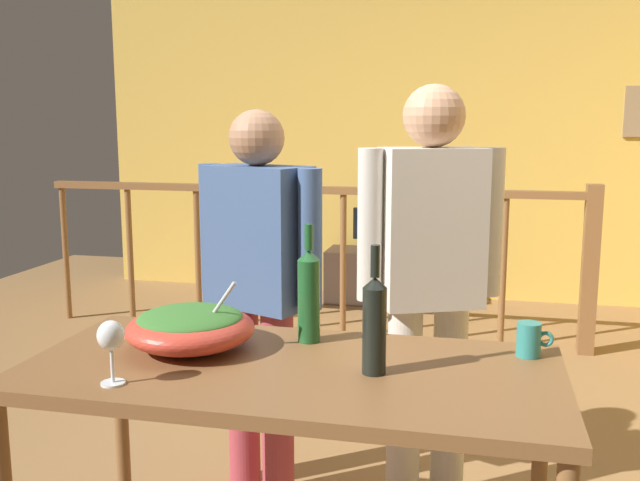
{
  "coord_description": "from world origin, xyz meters",
  "views": [
    {
      "loc": [
        0.3,
        -2.86,
        1.5
      ],
      "look_at": [
        -0.22,
        -0.63,
        1.12
      ],
      "focal_mm": 39.67,
      "sensor_mm": 36.0,
      "label": 1
    }
  ],
  "objects_px": {
    "stair_railing": "(379,241)",
    "salad_bowl": "(190,326)",
    "wine_bottle_dark": "(374,323)",
    "person_standing_left": "(259,273)",
    "flat_screen_tv": "(381,225)",
    "wine_glass": "(111,339)",
    "mug_teal": "(530,340)",
    "tv_console": "(381,276)",
    "serving_table": "(291,392)",
    "person_standing_right": "(430,269)",
    "wine_bottle_green": "(309,294)"
  },
  "relations": [
    {
      "from": "wine_bottle_dark",
      "to": "wine_glass",
      "type": "bearing_deg",
      "value": -160.19
    },
    {
      "from": "flat_screen_tv",
      "to": "wine_glass",
      "type": "xyz_separation_m",
      "value": [
        -0.13,
        -4.12,
        0.29
      ]
    },
    {
      "from": "wine_bottle_dark",
      "to": "person_standing_left",
      "type": "height_order",
      "value": "person_standing_left"
    },
    {
      "from": "stair_railing",
      "to": "serving_table",
      "type": "relative_size",
      "value": 2.54
    },
    {
      "from": "flat_screen_tv",
      "to": "person_standing_right",
      "type": "xyz_separation_m",
      "value": [
        0.62,
        -3.13,
        0.31
      ]
    },
    {
      "from": "tv_console",
      "to": "serving_table",
      "type": "height_order",
      "value": "serving_table"
    },
    {
      "from": "flat_screen_tv",
      "to": "person_standing_left",
      "type": "distance_m",
      "value": 3.14
    },
    {
      "from": "flat_screen_tv",
      "to": "wine_glass",
      "type": "height_order",
      "value": "wine_glass"
    },
    {
      "from": "serving_table",
      "to": "wine_bottle_dark",
      "type": "bearing_deg",
      "value": -2.56
    },
    {
      "from": "stair_railing",
      "to": "wine_glass",
      "type": "bearing_deg",
      "value": -94.72
    },
    {
      "from": "mug_teal",
      "to": "flat_screen_tv",
      "type": "bearing_deg",
      "value": 104.69
    },
    {
      "from": "flat_screen_tv",
      "to": "wine_bottle_green",
      "type": "height_order",
      "value": "wine_bottle_green"
    },
    {
      "from": "person_standing_right",
      "to": "serving_table",
      "type": "bearing_deg",
      "value": 43.38
    },
    {
      "from": "mug_teal",
      "to": "salad_bowl",
      "type": "bearing_deg",
      "value": -171.18
    },
    {
      "from": "salad_bowl",
      "to": "serving_table",
      "type": "bearing_deg",
      "value": -12.84
    },
    {
      "from": "tv_console",
      "to": "person_standing_left",
      "type": "relative_size",
      "value": 0.58
    },
    {
      "from": "stair_railing",
      "to": "salad_bowl",
      "type": "xyz_separation_m",
      "value": [
        -0.18,
        -2.8,
        0.19
      ]
    },
    {
      "from": "wine_glass",
      "to": "serving_table",
      "type": "bearing_deg",
      "value": 30.66
    },
    {
      "from": "salad_bowl",
      "to": "wine_bottle_dark",
      "type": "distance_m",
      "value": 0.59
    },
    {
      "from": "serving_table",
      "to": "mug_teal",
      "type": "height_order",
      "value": "mug_teal"
    },
    {
      "from": "wine_bottle_dark",
      "to": "flat_screen_tv",
      "type": "bearing_deg",
      "value": 97.76
    },
    {
      "from": "wine_glass",
      "to": "person_standing_left",
      "type": "xyz_separation_m",
      "value": [
        0.08,
        0.99,
        -0.03
      ]
    },
    {
      "from": "serving_table",
      "to": "salad_bowl",
      "type": "xyz_separation_m",
      "value": [
        -0.34,
        0.08,
        0.15
      ]
    },
    {
      "from": "person_standing_left",
      "to": "person_standing_right",
      "type": "height_order",
      "value": "person_standing_right"
    },
    {
      "from": "flat_screen_tv",
      "to": "person_standing_left",
      "type": "xyz_separation_m",
      "value": [
        -0.05,
        -3.13,
        0.26
      ]
    },
    {
      "from": "wine_glass",
      "to": "tv_console",
      "type": "bearing_deg",
      "value": 88.22
    },
    {
      "from": "wine_glass",
      "to": "person_standing_left",
      "type": "distance_m",
      "value": 1.0
    },
    {
      "from": "tv_console",
      "to": "wine_glass",
      "type": "relative_size",
      "value": 5.18
    },
    {
      "from": "flat_screen_tv",
      "to": "wine_bottle_green",
      "type": "xyz_separation_m",
      "value": [
        0.29,
        -3.65,
        0.32
      ]
    },
    {
      "from": "tv_console",
      "to": "person_standing_right",
      "type": "bearing_deg",
      "value": -78.84
    },
    {
      "from": "wine_bottle_green",
      "to": "tv_console",
      "type": "bearing_deg",
      "value": 94.46
    },
    {
      "from": "tv_console",
      "to": "wine_bottle_dark",
      "type": "relative_size",
      "value": 2.51
    },
    {
      "from": "stair_railing",
      "to": "person_standing_right",
      "type": "distance_m",
      "value": 2.21
    },
    {
      "from": "serving_table",
      "to": "person_standing_right",
      "type": "height_order",
      "value": "person_standing_right"
    },
    {
      "from": "salad_bowl",
      "to": "wine_bottle_dark",
      "type": "relative_size",
      "value": 1.09
    },
    {
      "from": "tv_console",
      "to": "salad_bowl",
      "type": "distance_m",
      "value": 3.89
    },
    {
      "from": "wine_glass",
      "to": "person_standing_left",
      "type": "height_order",
      "value": "person_standing_left"
    },
    {
      "from": "stair_railing",
      "to": "salad_bowl",
      "type": "relative_size",
      "value": 9.92
    },
    {
      "from": "mug_teal",
      "to": "stair_railing",
      "type": "bearing_deg",
      "value": 107.34
    },
    {
      "from": "tv_console",
      "to": "flat_screen_tv",
      "type": "xyz_separation_m",
      "value": [
        0.0,
        -0.03,
        0.44
      ]
    },
    {
      "from": "serving_table",
      "to": "wine_glass",
      "type": "height_order",
      "value": "wine_glass"
    },
    {
      "from": "flat_screen_tv",
      "to": "stair_railing",
      "type": "bearing_deg",
      "value": -82.63
    },
    {
      "from": "stair_railing",
      "to": "tv_console",
      "type": "xyz_separation_m",
      "value": [
        -0.13,
        1.03,
        -0.48
      ]
    },
    {
      "from": "tv_console",
      "to": "wine_glass",
      "type": "xyz_separation_m",
      "value": [
        -0.13,
        -4.15,
        0.72
      ]
    },
    {
      "from": "tv_console",
      "to": "wine_bottle_dark",
      "type": "distance_m",
      "value": 4.02
    },
    {
      "from": "tv_console",
      "to": "wine_glass",
      "type": "height_order",
      "value": "wine_glass"
    },
    {
      "from": "stair_railing",
      "to": "serving_table",
      "type": "height_order",
      "value": "stair_railing"
    },
    {
      "from": "wine_bottle_dark",
      "to": "person_standing_left",
      "type": "xyz_separation_m",
      "value": [
        -0.58,
        0.76,
        -0.05
      ]
    },
    {
      "from": "serving_table",
      "to": "person_standing_right",
      "type": "distance_m",
      "value": 0.85
    },
    {
      "from": "wine_bottle_dark",
      "to": "person_standing_right",
      "type": "distance_m",
      "value": 0.76
    }
  ]
}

